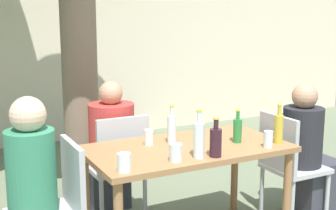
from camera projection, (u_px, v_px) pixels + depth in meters
The scene contains 17 objects.
cafe_building_wall at pixel (63, 36), 6.13m from camera, with size 10.00×0.08×2.80m.
dining_table_front at pixel (187, 158), 3.40m from camera, with size 1.45×0.79×0.76m.
patio_chair_0 at pixel (57, 203), 3.00m from camera, with size 0.44×0.44×0.90m.
patio_chair_1 at pixel (288, 160), 3.86m from camera, with size 0.44×0.44×0.90m.
patio_chair_2 at pixel (119, 161), 3.84m from camera, with size 0.44×0.44×0.90m.
person_seated_0 at pixel (19, 205), 2.88m from camera, with size 0.55×0.31×1.21m.
person_seated_1 at pixel (309, 156), 3.97m from camera, with size 0.57×0.33×1.14m.
person_seated_2 at pixel (109, 152), 4.04m from camera, with size 0.38×0.59×1.15m.
oil_cruet_0 at pixel (279, 128), 3.44m from camera, with size 0.06×0.06×0.30m.
water_bottle_1 at pixel (199, 139), 3.08m from camera, with size 0.07×0.07×0.33m.
green_bottle_2 at pixel (238, 130), 3.46m from camera, with size 0.06×0.06×0.25m.
wine_bottle_3 at pixel (216, 142), 3.11m from camera, with size 0.08×0.08×0.27m.
water_bottle_4 at pixel (172, 128), 3.44m from camera, with size 0.06×0.06×0.29m.
drinking_glass_0 at pixel (149, 137), 3.39m from camera, with size 0.07×0.07×0.12m.
drinking_glass_1 at pixel (176, 153), 3.02m from camera, with size 0.08×0.08×0.12m.
drinking_glass_2 at pixel (124, 163), 2.82m from camera, with size 0.08×0.08×0.12m.
drinking_glass_3 at pixel (268, 139), 3.34m from camera, with size 0.07×0.07×0.12m.
Camera 1 is at (-1.62, -2.83, 1.71)m, focal length 50.00 mm.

